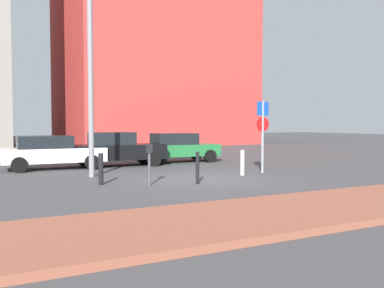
{
  "coord_description": "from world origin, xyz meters",
  "views": [
    {
      "loc": [
        -7.23,
        -13.06,
        1.99
      ],
      "look_at": [
        0.2,
        1.16,
        1.2
      ],
      "focal_mm": 39.65,
      "sensor_mm": 36.0,
      "label": 1
    }
  ],
  "objects_px": {
    "parking_sign_post": "(263,128)",
    "parking_meter": "(149,159)",
    "parked_car_white": "(51,152)",
    "traffic_bollard_near": "(101,169)",
    "traffic_bollard_far": "(242,163)",
    "street_lamp": "(90,52)",
    "traffic_bollard_mid": "(197,168)",
    "parked_car_green": "(178,147)",
    "parked_car_black": "(117,149)"
  },
  "relations": [
    {
      "from": "parked_car_green",
      "to": "parking_meter",
      "type": "xyz_separation_m",
      "value": [
        -4.37,
        -7.0,
        0.09
      ]
    },
    {
      "from": "traffic_bollard_far",
      "to": "traffic_bollard_mid",
      "type": "bearing_deg",
      "value": -154.68
    },
    {
      "from": "parking_sign_post",
      "to": "parked_car_white",
      "type": "bearing_deg",
      "value": 143.95
    },
    {
      "from": "parked_car_white",
      "to": "traffic_bollard_mid",
      "type": "xyz_separation_m",
      "value": [
        3.49,
        -6.87,
        -0.23
      ]
    },
    {
      "from": "traffic_bollard_near",
      "to": "traffic_bollard_far",
      "type": "height_order",
      "value": "traffic_bollard_near"
    },
    {
      "from": "parking_sign_post",
      "to": "traffic_bollard_far",
      "type": "relative_size",
      "value": 2.98
    },
    {
      "from": "parking_meter",
      "to": "traffic_bollard_far",
      "type": "height_order",
      "value": "parking_meter"
    },
    {
      "from": "street_lamp",
      "to": "traffic_bollard_mid",
      "type": "relative_size",
      "value": 7.42
    },
    {
      "from": "street_lamp",
      "to": "parked_car_white",
      "type": "bearing_deg",
      "value": 104.0
    },
    {
      "from": "traffic_bollard_mid",
      "to": "parking_sign_post",
      "type": "bearing_deg",
      "value": 22.26
    },
    {
      "from": "traffic_bollard_mid",
      "to": "traffic_bollard_far",
      "type": "bearing_deg",
      "value": 25.32
    },
    {
      "from": "street_lamp",
      "to": "traffic_bollard_near",
      "type": "bearing_deg",
      "value": -96.43
    },
    {
      "from": "parked_car_black",
      "to": "parked_car_green",
      "type": "height_order",
      "value": "parked_car_black"
    },
    {
      "from": "parked_car_white",
      "to": "parking_sign_post",
      "type": "distance_m",
      "value": 9.09
    },
    {
      "from": "parked_car_black",
      "to": "traffic_bollard_far",
      "type": "distance_m",
      "value": 6.46
    },
    {
      "from": "parked_car_black",
      "to": "traffic_bollard_near",
      "type": "bearing_deg",
      "value": -112.51
    },
    {
      "from": "parking_meter",
      "to": "traffic_bollard_mid",
      "type": "bearing_deg",
      "value": -13.74
    },
    {
      "from": "parking_sign_post",
      "to": "street_lamp",
      "type": "bearing_deg",
      "value": 164.06
    },
    {
      "from": "street_lamp",
      "to": "traffic_bollard_near",
      "type": "relative_size",
      "value": 7.71
    },
    {
      "from": "parking_meter",
      "to": "parking_sign_post",
      "type": "bearing_deg",
      "value": 12.44
    },
    {
      "from": "parking_meter",
      "to": "traffic_bollard_mid",
      "type": "height_order",
      "value": "parking_meter"
    },
    {
      "from": "parked_car_white",
      "to": "street_lamp",
      "type": "relative_size",
      "value": 0.55
    },
    {
      "from": "parked_car_green",
      "to": "parking_meter",
      "type": "bearing_deg",
      "value": -121.97
    },
    {
      "from": "traffic_bollard_near",
      "to": "traffic_bollard_far",
      "type": "distance_m",
      "value": 5.49
    },
    {
      "from": "parked_car_black",
      "to": "traffic_bollard_near",
      "type": "distance_m",
      "value": 6.07
    },
    {
      "from": "parked_car_black",
      "to": "parking_meter",
      "type": "bearing_deg",
      "value": -98.76
    },
    {
      "from": "parking_meter",
      "to": "parked_car_green",
      "type": "bearing_deg",
      "value": 58.03
    },
    {
      "from": "parked_car_white",
      "to": "parked_car_black",
      "type": "distance_m",
      "value": 2.95
    },
    {
      "from": "street_lamp",
      "to": "traffic_bollard_mid",
      "type": "height_order",
      "value": "street_lamp"
    },
    {
      "from": "parking_meter",
      "to": "traffic_bollard_near",
      "type": "relative_size",
      "value": 1.3
    },
    {
      "from": "parked_car_white",
      "to": "street_lamp",
      "type": "bearing_deg",
      "value": -76.0
    },
    {
      "from": "parked_car_white",
      "to": "parking_sign_post",
      "type": "bearing_deg",
      "value": -36.05
    },
    {
      "from": "parking_sign_post",
      "to": "parking_meter",
      "type": "relative_size",
      "value": 2.17
    },
    {
      "from": "parking_meter",
      "to": "street_lamp",
      "type": "xyz_separation_m",
      "value": [
        -1.08,
        3.02,
        3.72
      ]
    },
    {
      "from": "parked_car_white",
      "to": "traffic_bollard_near",
      "type": "distance_m",
      "value": 5.65
    },
    {
      "from": "parked_car_white",
      "to": "street_lamp",
      "type": "height_order",
      "value": "street_lamp"
    },
    {
      "from": "parked_car_white",
      "to": "traffic_bollard_far",
      "type": "height_order",
      "value": "parked_car_white"
    },
    {
      "from": "traffic_bollard_far",
      "to": "parked_car_green",
      "type": "bearing_deg",
      "value": 88.08
    },
    {
      "from": "parking_sign_post",
      "to": "traffic_bollard_far",
      "type": "xyz_separation_m",
      "value": [
        -1.19,
        -0.32,
        -1.33
      ]
    },
    {
      "from": "parked_car_black",
      "to": "parking_sign_post",
      "type": "distance_m",
      "value": 6.93
    },
    {
      "from": "parked_car_black",
      "to": "street_lamp",
      "type": "distance_m",
      "value": 5.54
    },
    {
      "from": "parking_sign_post",
      "to": "traffic_bollard_mid",
      "type": "height_order",
      "value": "parking_sign_post"
    },
    {
      "from": "parked_car_white",
      "to": "parked_car_black",
      "type": "relative_size",
      "value": 1.01
    },
    {
      "from": "parking_sign_post",
      "to": "parking_meter",
      "type": "xyz_separation_m",
      "value": [
        -5.35,
        -1.18,
        -0.95
      ]
    },
    {
      "from": "parking_meter",
      "to": "traffic_bollard_far",
      "type": "distance_m",
      "value": 4.27
    },
    {
      "from": "parked_car_green",
      "to": "traffic_bollard_near",
      "type": "xyz_separation_m",
      "value": [
        -5.69,
        -6.12,
        -0.26
      ]
    },
    {
      "from": "parked_car_green",
      "to": "traffic_bollard_near",
      "type": "distance_m",
      "value": 8.36
    },
    {
      "from": "parked_car_white",
      "to": "parking_meter",
      "type": "height_order",
      "value": "parked_car_white"
    },
    {
      "from": "street_lamp",
      "to": "parking_meter",
      "type": "bearing_deg",
      "value": -70.27
    },
    {
      "from": "street_lamp",
      "to": "traffic_bollard_near",
      "type": "height_order",
      "value": "street_lamp"
    }
  ]
}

